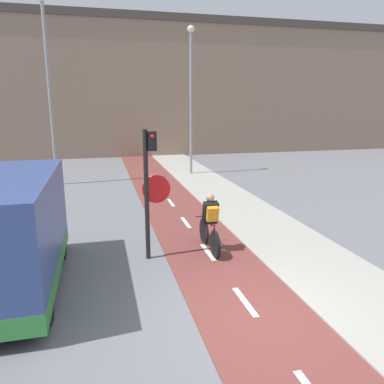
{
  "coord_description": "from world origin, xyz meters",
  "views": [
    {
      "loc": [
        -2.52,
        -5.5,
        3.68
      ],
      "look_at": [
        0.0,
        4.68,
        1.2
      ],
      "focal_mm": 35.0,
      "sensor_mm": 36.0,
      "label": 1
    }
  ],
  "objects": [
    {
      "name": "van",
      "position": [
        -4.44,
        2.11,
        1.15
      ],
      "size": [
        1.98,
        4.42,
        2.33
      ],
      "color": "#334784",
      "rests_on": "ground_plane"
    },
    {
      "name": "building_row_background",
      "position": [
        0.0,
        23.65,
        4.82
      ],
      "size": [
        60.0,
        5.2,
        9.63
      ],
      "color": "#89705B",
      "rests_on": "ground_plane"
    },
    {
      "name": "street_lamp_sidewalk",
      "position": [
        2.17,
        13.68,
        4.5
      ],
      "size": [
        0.36,
        0.36,
        7.44
      ],
      "color": "gray",
      "rests_on": "ground_plane"
    },
    {
      "name": "sidewalk_strip",
      "position": [
        2.28,
        0.0,
        0.03
      ],
      "size": [
        2.4,
        60.0,
        0.05
      ],
      "color": "#A8A399",
      "rests_on": "ground_plane"
    },
    {
      "name": "cyclist_near",
      "position": [
        0.08,
        3.13,
        0.72
      ],
      "size": [
        0.46,
        1.69,
        1.52
      ],
      "color": "black",
      "rests_on": "ground_plane"
    },
    {
      "name": "bike_lane",
      "position": [
        0.0,
        0.01,
        0.01
      ],
      "size": [
        2.17,
        60.0,
        0.02
      ],
      "color": "brown",
      "rests_on": "ground_plane"
    },
    {
      "name": "traffic_light_pole",
      "position": [
        -1.42,
        3.04,
        1.94
      ],
      "size": [
        0.67,
        0.25,
        3.12
      ],
      "color": "black",
      "rests_on": "ground_plane"
    },
    {
      "name": "street_lamp_far",
      "position": [
        -4.53,
        12.6,
        4.89
      ],
      "size": [
        0.36,
        0.36,
        8.2
      ],
      "color": "gray",
      "rests_on": "ground_plane"
    },
    {
      "name": "ground_plane",
      "position": [
        0.0,
        0.0,
        0.0
      ],
      "size": [
        120.0,
        120.0,
        0.0
      ],
      "primitive_type": "plane",
      "color": "slate"
    }
  ]
}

